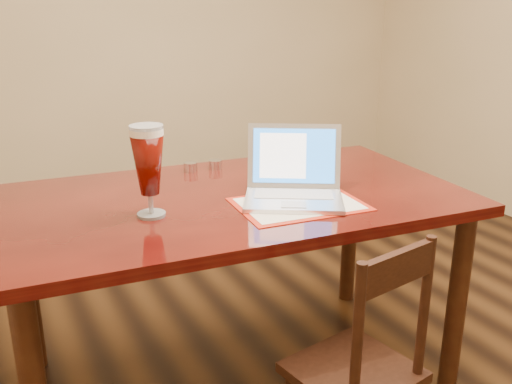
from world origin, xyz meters
TOP-DOWN VIEW (x-y plane):
  - ground at (0.00, 0.00)m, footprint 5.00×5.00m
  - dining_table at (-0.41, 0.09)m, footprint 1.84×1.14m
  - dining_chair at (-0.28, -0.57)m, footprint 0.42×0.41m

SIDE VIEW (x-z plane):
  - ground at x=0.00m, z-range 0.00..0.00m
  - dining_chair at x=-0.28m, z-range -0.03..0.85m
  - dining_table at x=-0.41m, z-range 0.16..1.31m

